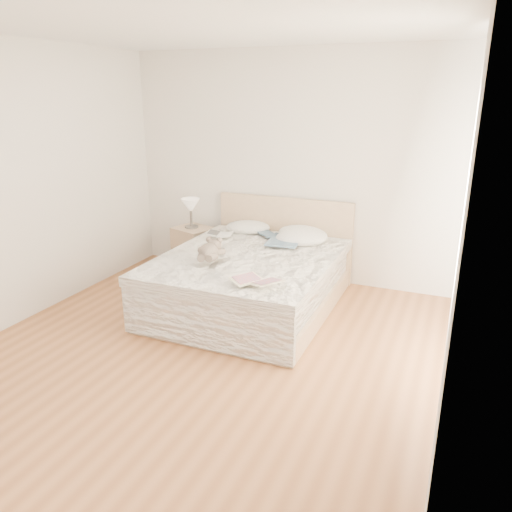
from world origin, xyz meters
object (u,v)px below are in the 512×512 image
at_px(bed, 252,279).
at_px(childrens_book, 257,281).
at_px(teddy_bear, 209,258).
at_px(table_lamp, 191,207).
at_px(photo_book, 220,235).
at_px(nightstand, 194,249).

height_order(bed, childrens_book, bed).
distance_m(childrens_book, teddy_bear, 0.75).
relative_size(table_lamp, teddy_bear, 1.07).
height_order(table_lamp, childrens_book, table_lamp).
distance_m(bed, teddy_bear, 0.64).
distance_m(photo_book, childrens_book, 1.57).
bearing_deg(bed, teddy_bear, -119.36).
bearing_deg(photo_book, teddy_bear, -83.86).
height_order(photo_book, teddy_bear, teddy_bear).
relative_size(bed, teddy_bear, 6.09).
bearing_deg(table_lamp, childrens_book, -45.32).
bearing_deg(nightstand, teddy_bear, -54.36).
height_order(nightstand, childrens_book, childrens_book).
bearing_deg(childrens_book, photo_book, 161.38).
bearing_deg(nightstand, table_lamp, 174.80).
xyz_separation_m(table_lamp, teddy_bear, (0.91, -1.24, -0.18)).
bearing_deg(nightstand, childrens_book, -45.72).
relative_size(bed, photo_book, 6.68).
bearing_deg(table_lamp, nightstand, -5.20).
xyz_separation_m(nightstand, table_lamp, (-0.02, 0.00, 0.55)).
bearing_deg(table_lamp, bed, -33.30).
bearing_deg(table_lamp, photo_book, -32.12).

